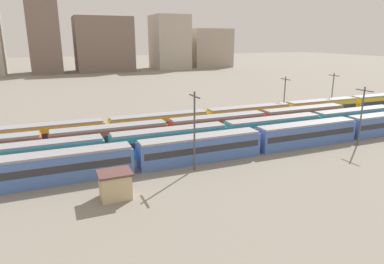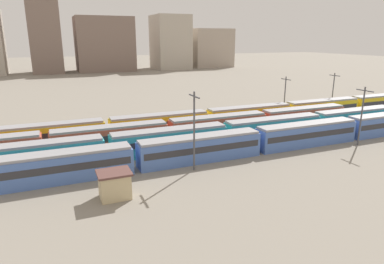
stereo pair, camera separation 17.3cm
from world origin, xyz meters
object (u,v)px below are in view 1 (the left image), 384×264
(train_track_0, at_px, (350,128))
(train_track_2, at_px, (168,131))
(train_track_3, at_px, (249,115))
(catenary_pole_3, at_px, (284,94))
(catenary_pole_0, at_px, (194,128))
(catenary_pole_2, at_px, (362,113))
(train_track_1, at_px, (225,134))
(signal_hut, at_px, (115,185))
(catenary_pole_1, at_px, (332,90))

(train_track_0, xyz_separation_m, train_track_2, (-29.67, 10.40, 0.00))
(train_track_0, bearing_deg, train_track_3, 124.09)
(train_track_3, bearing_deg, catenary_pole_3, 15.80)
(train_track_0, relative_size, catenary_pole_0, 10.74)
(train_track_2, distance_m, catenary_pole_2, 31.45)
(train_track_3, distance_m, catenary_pole_2, 21.13)
(catenary_pole_2, bearing_deg, train_track_1, 157.39)
(train_track_2, height_order, catenary_pole_0, catenary_pole_0)
(train_track_2, distance_m, catenary_pole_3, 31.19)
(train_track_2, bearing_deg, catenary_pole_2, -25.77)
(train_track_2, height_order, catenary_pole_2, catenary_pole_2)
(catenary_pole_0, height_order, signal_hut, catenary_pole_0)
(train_track_0, height_order, signal_hut, train_track_0)
(train_track_3, bearing_deg, signal_hut, -144.00)
(train_track_3, xyz_separation_m, catenary_pole_0, (-19.97, -18.46, 3.89))
(train_track_2, xyz_separation_m, catenary_pole_0, (-0.86, -13.26, 3.89))
(catenary_pole_3, bearing_deg, catenary_pole_1, -0.33)
(train_track_2, relative_size, signal_hut, 20.75)
(catenary_pole_3, relative_size, signal_hut, 2.47)
(train_track_1, xyz_separation_m, train_track_2, (-8.01, 5.20, 0.00))
(train_track_1, height_order, catenary_pole_3, catenary_pole_3)
(catenary_pole_0, xyz_separation_m, catenary_pole_2, (29.01, -0.33, -0.47))
(catenary_pole_1, height_order, catenary_pole_2, catenary_pole_2)
(catenary_pole_2, height_order, signal_hut, catenary_pole_2)
(catenary_pole_2, bearing_deg, catenary_pole_3, 85.37)
(catenary_pole_3, bearing_deg, train_track_1, -148.44)
(train_track_3, distance_m, catenary_pole_3, 11.65)
(catenary_pole_3, bearing_deg, train_track_3, -164.20)
(train_track_0, bearing_deg, catenary_pole_3, 89.22)
(catenary_pole_1, bearing_deg, catenary_pole_3, 179.67)
(train_track_2, bearing_deg, signal_hut, -124.61)
(train_track_2, relative_size, catenary_pole_0, 7.13)
(catenary_pole_0, xyz_separation_m, catenary_pole_1, (44.46, 21.44, -0.68))
(catenary_pole_0, bearing_deg, catenary_pole_2, -0.66)
(train_track_3, bearing_deg, catenary_pole_1, 6.94)
(catenary_pole_0, height_order, catenary_pole_2, catenary_pole_0)
(catenary_pole_0, bearing_deg, catenary_pole_1, 25.74)
(train_track_0, relative_size, signal_hut, 31.25)
(train_track_1, relative_size, catenary_pole_2, 7.81)
(catenary_pole_2, bearing_deg, catenary_pole_1, 54.64)
(train_track_1, height_order, catenary_pole_2, catenary_pole_2)
(train_track_1, bearing_deg, train_track_0, -13.50)
(catenary_pole_0, bearing_deg, train_track_1, 42.24)
(train_track_1, relative_size, train_track_2, 1.00)
(train_track_0, xyz_separation_m, catenary_pole_3, (0.25, 18.66, 3.07))
(train_track_3, bearing_deg, train_track_1, -136.86)
(catenary_pole_2, distance_m, signal_hut, 40.53)
(train_track_3, height_order, catenary_pole_1, catenary_pole_1)
(catenary_pole_1, height_order, signal_hut, catenary_pole_1)
(train_track_3, relative_size, catenary_pole_2, 9.79)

